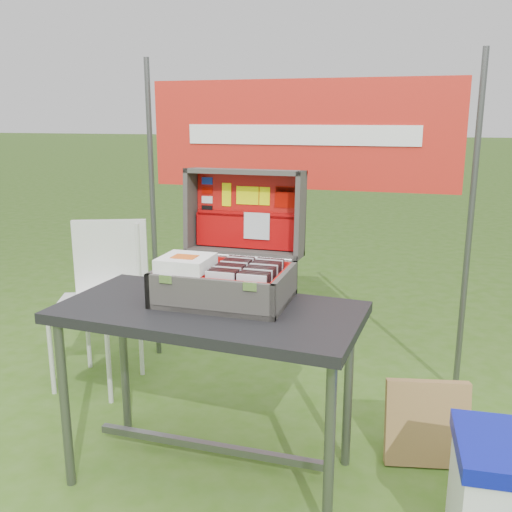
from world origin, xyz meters
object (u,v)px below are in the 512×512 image
(table, at_px, (211,393))
(cardboard_box, at_px, (427,423))
(chair, at_px, (95,308))
(suitcase, at_px, (229,237))

(table, bearing_deg, cardboard_box, 25.59)
(table, relative_size, chair, 1.31)
(cardboard_box, bearing_deg, suitcase, -178.89)
(table, distance_m, chair, 1.03)
(suitcase, xyz_separation_m, chair, (-0.89, 0.41, -0.51))
(chair, bearing_deg, suitcase, -46.71)
(suitcase, height_order, cardboard_box, suitcase)
(cardboard_box, bearing_deg, chair, 160.28)
(chair, height_order, cardboard_box, chair)
(suitcase, height_order, chair, suitcase)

